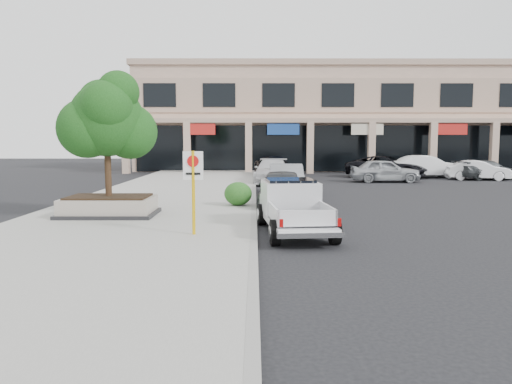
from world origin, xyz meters
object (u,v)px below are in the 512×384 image
lot_car_f (478,170)px  planter_tree (112,120)px  pickup_truck (295,207)px  curb_car_c (272,171)px  curb_car_a (282,189)px  lot_car_a (385,170)px  curb_car_b (286,180)px  lot_car_d (386,167)px  lot_car_c (486,170)px  lot_car_e (430,166)px  lot_car_b (425,167)px  curb_car_d (273,167)px  planter (109,206)px  no_parking_sign (193,181)px

lot_car_f → planter_tree: bearing=141.6°
pickup_truck → curb_car_c: size_ratio=0.93×
curb_car_a → lot_car_a: curb_car_a is taller
curb_car_b → lot_car_d: lot_car_d is taller
lot_car_c → lot_car_e: 4.61m
lot_car_b → curb_car_d: bearing=81.4°
curb_car_a → lot_car_c: curb_car_a is taller
pickup_truck → curb_car_b: size_ratio=1.05×
curb_car_a → lot_car_e: curb_car_a is taller
planter → planter_tree: size_ratio=0.80×
pickup_truck → lot_car_c: pickup_truck is taller
pickup_truck → lot_car_d: 23.14m
curb_car_a → lot_car_c: (15.01, 14.37, -0.10)m
curb_car_a → curb_car_b: curb_car_a is taller
lot_car_f → lot_car_d: bearing=82.3°
curb_car_b → lot_car_a: size_ratio=1.05×
pickup_truck → lot_car_b: lot_car_b is taller
curb_car_b → lot_car_e: 18.21m
lot_car_e → planter: bearing=145.5°
lot_car_b → no_parking_sign: bearing=141.2°
lot_car_c → lot_car_d: 6.76m
lot_car_e → curb_car_a: bearing=152.2°
curb_car_a → lot_car_c: bearing=47.8°
pickup_truck → curb_car_c: pickup_truck is taller
pickup_truck → curb_car_a: pickup_truck is taller
planter_tree → curb_car_b: 10.21m
lot_car_c → lot_car_f: bearing=105.3°
lot_car_f → lot_car_c: bearing=-46.1°
no_parking_sign → lot_car_d: size_ratio=0.40×
planter → pickup_truck: pickup_truck is taller
planter → curb_car_c: bearing=66.7°
lot_car_c → curb_car_c: bearing=85.1°
curb_car_b → curb_car_c: (-0.45, 6.69, 0.00)m
curb_car_d → planter: bearing=-111.1°
planter → curb_car_a: 6.87m
planter → curb_car_d: 20.43m
no_parking_sign → pickup_truck: 3.12m
lot_car_b → curb_car_a: bearing=137.9°
no_parking_sign → lot_car_b: (14.09, 22.56, -0.82)m
lot_car_c → pickup_truck: bearing=126.5°
no_parking_sign → lot_car_e: size_ratio=0.55×
pickup_truck → lot_car_a: bearing=62.6°
planter → no_parking_sign: bearing=-46.3°
lot_car_d → curb_car_c: bearing=143.8°
no_parking_sign → curb_car_b: bearing=73.7°
no_parking_sign → lot_car_d: (11.21, 22.51, -0.84)m
curb_car_b → lot_car_a: 10.33m
lot_car_b → lot_car_e: bearing=-34.2°
planter_tree → lot_car_b: planter_tree is taller
curb_car_b → lot_car_b: lot_car_b is taller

